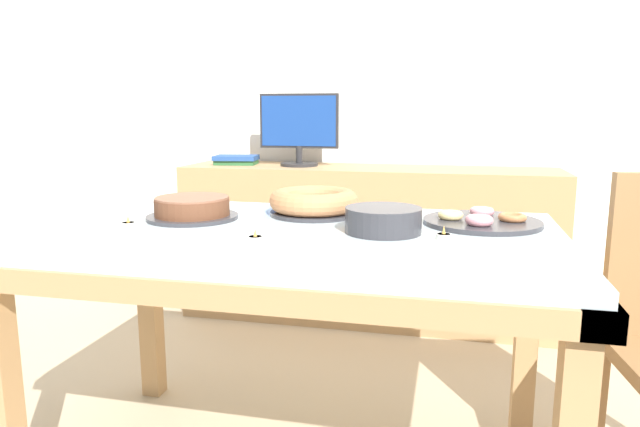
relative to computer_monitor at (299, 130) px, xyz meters
The scene contains 12 objects.
wall_back 0.56m from the computer_monitor, 39.31° to the left, with size 8.00×0.10×2.60m, color white.
dining_table 1.49m from the computer_monitor, 75.28° to the right, with size 1.50×0.87×0.77m.
sideboard 0.70m from the computer_monitor, ahead, with size 1.94×0.44×0.81m.
computer_monitor is the anchor object (origin of this frame).
book_stack 0.39m from the computer_monitor, behind, with size 0.25×0.20×0.05m.
cake_chocolate_round 1.34m from the computer_monitor, 89.25° to the right, with size 0.28×0.28×0.07m.
cake_golden_bundt 1.25m from the computer_monitor, 72.62° to the right, with size 0.29×0.29×0.08m.
pastry_platter 1.52m from the computer_monitor, 53.95° to the right, with size 0.34×0.34×0.04m.
plate_stack 1.54m from the computer_monitor, 66.14° to the right, with size 0.21×0.21×0.07m.
tealight_near_front 1.63m from the computer_monitor, 78.78° to the right, with size 0.04×0.04×0.04m.
tealight_left_edge 1.51m from the computer_monitor, 93.83° to the right, with size 0.04×0.04×0.04m.
tealight_right_edge 1.66m from the computer_monitor, 61.70° to the right, with size 0.04×0.04×0.04m.
Camera 1 is at (0.43, -1.52, 1.10)m, focal length 32.00 mm.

